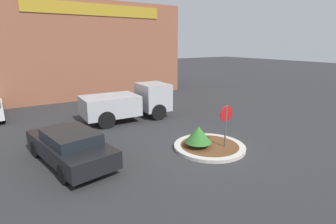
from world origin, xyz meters
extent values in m
plane|color=#2D2D30|center=(0.00, 0.00, 0.00)|extent=(120.00, 120.00, 0.00)
cylinder|color=#BCB7AD|center=(0.00, 0.00, 0.07)|extent=(3.20, 3.20, 0.15)
cylinder|color=brown|center=(0.00, 0.00, 0.08)|extent=(2.63, 2.63, 0.15)
cylinder|color=#4C4C51|center=(0.45, -0.49, 1.01)|extent=(0.07, 0.07, 2.03)
cylinder|color=#B71414|center=(0.45, -0.49, 1.66)|extent=(0.70, 0.03, 0.70)
cylinder|color=brown|center=(-0.54, 0.14, 0.26)|extent=(0.08, 0.08, 0.22)
cone|color=#2D6B28|center=(-0.54, 0.14, 0.73)|extent=(1.18, 1.18, 0.72)
cube|color=#B2B2B7|center=(0.54, 6.15, 1.28)|extent=(1.76, 2.15, 1.67)
cube|color=#B2B2B7|center=(-2.33, 6.22, 1.02)|extent=(3.25, 2.30, 1.16)
cube|color=black|center=(1.13, 6.13, 1.57)|extent=(0.09, 1.88, 0.58)
cylinder|color=black|center=(0.40, 7.17, 0.49)|extent=(0.99, 0.27, 0.98)
cylinder|color=black|center=(0.35, 5.13, 0.49)|extent=(0.99, 0.27, 0.98)
cylinder|color=black|center=(-2.89, 7.26, 0.49)|extent=(0.99, 0.27, 0.98)
cylinder|color=black|center=(-2.94, 5.22, 0.49)|extent=(0.99, 0.27, 0.98)
cube|color=#93563D|center=(-0.44, 16.36, 3.98)|extent=(15.57, 6.00, 7.97)
cube|color=#B28E23|center=(-0.44, 13.33, 7.16)|extent=(10.90, 0.08, 0.90)
cube|color=black|center=(-5.62, 1.85, 0.62)|extent=(2.66, 4.95, 0.65)
cube|color=black|center=(-5.58, 1.62, 1.15)|extent=(2.00, 2.51, 0.41)
cylinder|color=black|center=(-6.72, 3.13, 0.35)|extent=(0.32, 0.72, 0.69)
cylinder|color=black|center=(-5.06, 3.44, 0.35)|extent=(0.32, 0.72, 0.69)
cylinder|color=black|center=(-6.19, 0.26, 0.35)|extent=(0.32, 0.72, 0.69)
cylinder|color=black|center=(-4.53, 0.57, 0.35)|extent=(0.32, 0.72, 0.69)
cylinder|color=black|center=(-7.81, 12.35, 0.35)|extent=(0.22, 0.70, 0.69)
cylinder|color=black|center=(-7.77, 9.64, 0.35)|extent=(0.22, 0.70, 0.69)
camera|label=1|loc=(-7.47, -8.32, 4.60)|focal=28.00mm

